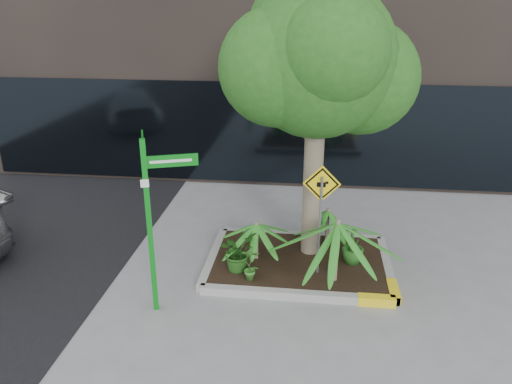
# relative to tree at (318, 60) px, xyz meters

# --- Properties ---
(ground) EXTENTS (80.00, 80.00, 0.00)m
(ground) POSITION_rel_tree_xyz_m (-0.39, -0.67, -3.68)
(ground) COLOR gray
(ground) RESTS_ON ground
(planter) EXTENTS (3.35, 2.36, 0.15)m
(planter) POSITION_rel_tree_xyz_m (-0.16, -0.40, -3.57)
(planter) COLOR #9E9E99
(planter) RESTS_ON ground
(tree) EXTENTS (3.36, 2.98, 5.03)m
(tree) POSITION_rel_tree_xyz_m (0.00, 0.00, 0.00)
(tree) COLOR gray
(tree) RESTS_ON ground
(palm_front) EXTENTS (1.27, 1.27, 1.41)m
(palm_front) POSITION_rel_tree_xyz_m (0.44, -1.03, -2.47)
(palm_front) COLOR gray
(palm_front) RESTS_ON ground
(palm_left) EXTENTS (0.83, 0.83, 0.92)m
(palm_left) POSITION_rel_tree_xyz_m (-0.97, -0.43, -2.84)
(palm_left) COLOR gray
(palm_left) RESTS_ON ground
(palm_back) EXTENTS (0.77, 0.77, 0.86)m
(palm_back) POSITION_rel_tree_xyz_m (0.32, 0.46, -2.89)
(palm_back) COLOR gray
(palm_back) RESTS_ON ground
(shrub_a) EXTENTS (0.86, 0.86, 0.70)m
(shrub_a) POSITION_rel_tree_xyz_m (-1.26, -0.87, -3.18)
(shrub_a) COLOR #225418
(shrub_a) RESTS_ON planter
(shrub_b) EXTENTS (0.55, 0.55, 0.70)m
(shrub_b) POSITION_rel_tree_xyz_m (0.77, -0.38, -3.18)
(shrub_b) COLOR #26631D
(shrub_b) RESTS_ON planter
(shrub_c) EXTENTS (0.33, 0.33, 0.62)m
(shrub_c) POSITION_rel_tree_xyz_m (-0.98, -1.19, -3.22)
(shrub_c) COLOR #337223
(shrub_c) RESTS_ON planter
(shrub_d) EXTENTS (0.51, 0.51, 0.65)m
(shrub_d) POSITION_rel_tree_xyz_m (0.09, 0.33, -3.20)
(shrub_d) COLOR #1F6B25
(shrub_d) RESTS_ON planter
(street_sign_post) EXTENTS (1.00, 0.80, 2.80)m
(street_sign_post) POSITION_rel_tree_xyz_m (-2.36, -1.93, -1.95)
(street_sign_post) COLOR #0B8218
(street_sign_post) RESTS_ON ground
(cattle_sign) EXTENTS (0.61, 0.21, 2.00)m
(cattle_sign) POSITION_rel_tree_xyz_m (0.15, -0.91, -2.18)
(cattle_sign) COLOR slate
(cattle_sign) RESTS_ON ground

